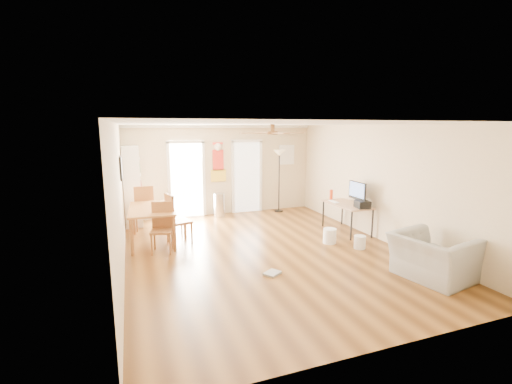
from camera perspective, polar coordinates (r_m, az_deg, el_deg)
name	(u,v)px	position (r m, az deg, el deg)	size (l,w,h in m)	color
floor	(266,251)	(7.37, 1.61, -9.63)	(7.00, 7.00, 0.00)	brown
ceiling	(267,124)	(6.92, 1.73, 11.02)	(5.50, 7.00, 0.00)	silver
wall_back	(222,170)	(10.33, -5.50, 3.56)	(5.50, 0.04, 2.60)	beige
wall_front	(385,243)	(4.08, 20.23, -7.75)	(5.50, 0.04, 2.60)	beige
wall_left	(120,199)	(6.56, -21.30, -1.09)	(0.04, 7.00, 2.60)	beige
wall_right	(379,183)	(8.43, 19.33, 1.46)	(0.04, 7.00, 2.60)	beige
crown_molding	(267,126)	(6.92, 1.72, 10.69)	(5.50, 7.00, 0.08)	white
kitchen_doorway	(187,180)	(10.14, -11.21, 1.85)	(0.90, 0.10, 2.10)	white
bathroom_doorway	(247,177)	(10.56, -1.51, 2.38)	(0.80, 0.10, 2.10)	white
wall_decal	(218,162)	(10.26, -6.18, 4.90)	(0.46, 0.03, 1.10)	red
ac_grille	(287,155)	(10.96, 4.99, 6.06)	(0.50, 0.04, 0.60)	white
framed_poster	(121,168)	(7.88, -21.12, 3.70)	(0.04, 0.66, 0.48)	black
ceiling_fan	(272,133)	(6.65, 2.68, 9.58)	(1.24, 1.24, 0.20)	#593819
bookshelf	(132,186)	(9.69, -19.52, 0.95)	(0.41, 0.93, 2.07)	silver
dining_table	(153,225)	(8.14, -16.46, -5.19)	(0.95, 1.59, 0.79)	#AC6D37
dining_chair_right_a	(176,217)	(8.38, -12.83, -4.04)	(0.39, 0.39, 0.94)	#9C5F32
dining_chair_right_b	(179,219)	(7.89, -12.40, -4.28)	(0.46, 0.46, 1.11)	brown
dining_chair_near	(162,228)	(7.43, -15.12, -5.72)	(0.42, 0.42, 1.02)	#935E2F
dining_chair_far	(144,207)	(9.23, -17.71, -2.40)	(0.46, 0.46, 1.12)	#9F5D33
trash_can	(219,205)	(10.12, -6.03, -2.12)	(0.31, 0.31, 0.68)	silver
torchiere_lamp	(279,181)	(10.61, 3.78, 1.78)	(0.35, 0.35, 1.87)	black
computer_desk	(346,218)	(8.89, 14.49, -4.09)	(0.65, 1.31, 0.70)	#A67F5A
imac	(357,194)	(8.62, 16.13, -0.28)	(0.08, 0.62, 0.57)	black
keyboard	(334,202)	(8.98, 12.52, -1.52)	(0.12, 0.36, 0.01)	white
printer	(362,204)	(8.45, 16.92, -1.92)	(0.28, 0.33, 0.17)	black
orange_bottle	(331,195)	(9.25, 12.12, -0.41)	(0.08, 0.08, 0.25)	red
wastebasket_a	(360,242)	(7.81, 16.52, -7.82)	(0.24, 0.24, 0.28)	white
wastebasket_b	(330,236)	(7.99, 11.89, -7.00)	(0.29, 0.29, 0.33)	white
floor_cloth	(272,273)	(6.29, 2.66, -13.07)	(0.28, 0.22, 0.04)	gray
armchair	(432,257)	(6.69, 26.74, -9.44)	(1.17, 1.02, 0.76)	gray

